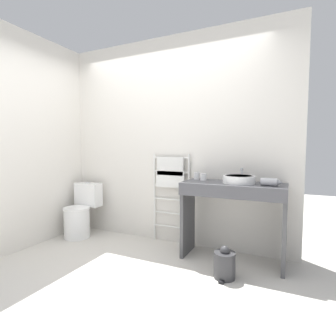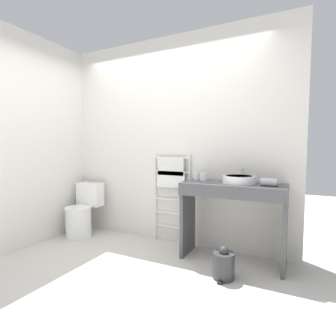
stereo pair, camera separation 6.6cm
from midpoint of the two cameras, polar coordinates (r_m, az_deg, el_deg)
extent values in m
plane|color=beige|center=(2.67, -13.64, -23.59)|extent=(12.00, 12.00, 0.00)
cube|color=silver|center=(3.48, -0.18, 5.83)|extent=(3.21, 0.12, 2.66)
cube|color=silver|center=(3.91, -25.95, 5.23)|extent=(0.12, 1.89, 2.66)
cylinder|color=white|center=(3.94, -19.67, -11.25)|extent=(0.35, 0.35, 0.40)
cylinder|color=white|center=(3.89, -19.75, -8.25)|extent=(0.36, 0.36, 0.02)
cube|color=white|center=(4.03, -17.41, -5.51)|extent=(0.39, 0.17, 0.33)
cylinder|color=silver|center=(4.00, -17.46, -3.07)|extent=(0.05, 0.05, 0.01)
cylinder|color=white|center=(3.55, -3.49, -6.37)|extent=(0.02, 0.02, 1.17)
cylinder|color=white|center=(3.34, 3.97, -7.04)|extent=(0.02, 0.02, 1.17)
cylinder|color=white|center=(3.53, 0.13, -12.66)|extent=(0.49, 0.02, 0.02)
cylinder|color=white|center=(3.48, 0.13, -9.80)|extent=(0.49, 0.02, 0.02)
cylinder|color=white|center=(3.44, 0.13, -6.86)|extent=(0.49, 0.02, 0.02)
cylinder|color=white|center=(3.41, 0.13, -3.86)|extent=(0.49, 0.02, 0.02)
cylinder|color=white|center=(3.39, 0.13, -0.81)|extent=(0.49, 0.02, 0.02)
cylinder|color=white|center=(3.38, 0.13, 2.26)|extent=(0.49, 0.02, 0.02)
cube|color=silver|center=(3.36, -0.08, 0.41)|extent=(0.36, 0.04, 0.24)
cube|color=white|center=(3.37, -0.08, -2.46)|extent=(0.39, 0.04, 0.21)
cube|color=#4C4C51|center=(2.92, 13.38, -3.51)|extent=(1.09, 0.46, 0.03)
cube|color=#4C4C51|center=(2.72, 12.39, -5.52)|extent=(1.09, 0.02, 0.10)
cube|color=#4C4C4F|center=(3.15, 3.69, -10.87)|extent=(0.04, 0.39, 0.83)
cube|color=#4C4C4F|center=(2.95, 23.47, -12.31)|extent=(0.04, 0.39, 0.83)
cylinder|color=white|center=(2.90, 14.55, -2.41)|extent=(0.34, 0.34, 0.08)
cylinder|color=silver|center=(2.90, 14.57, -1.68)|extent=(0.28, 0.28, 0.01)
cylinder|color=silver|center=(3.09, 15.25, -1.38)|extent=(0.02, 0.02, 0.15)
cylinder|color=silver|center=(3.04, 15.12, -0.28)|extent=(0.02, 0.09, 0.02)
cylinder|color=white|center=(3.17, 5.67, -1.72)|extent=(0.07, 0.07, 0.08)
cylinder|color=white|center=(3.07, 7.10, -1.93)|extent=(0.07, 0.07, 0.08)
cylinder|color=#B7B7BC|center=(2.79, 20.47, -2.87)|extent=(0.15, 0.08, 0.08)
cone|color=#9C9CA0|center=(2.78, 22.59, -2.95)|extent=(0.05, 0.07, 0.07)
cube|color=#B7B7BC|center=(2.88, 19.94, -2.64)|extent=(0.05, 0.09, 0.05)
cylinder|color=#333335|center=(2.72, 11.49, -20.01)|extent=(0.20, 0.20, 0.25)
sphere|color=#333335|center=(2.66, 11.54, -17.19)|extent=(0.09, 0.09, 0.09)
cube|color=black|center=(2.67, 10.79, -23.24)|extent=(0.05, 0.04, 0.02)
camera|label=1|loc=(0.03, -90.63, -0.05)|focal=28.00mm
camera|label=2|loc=(0.03, 89.37, 0.05)|focal=28.00mm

